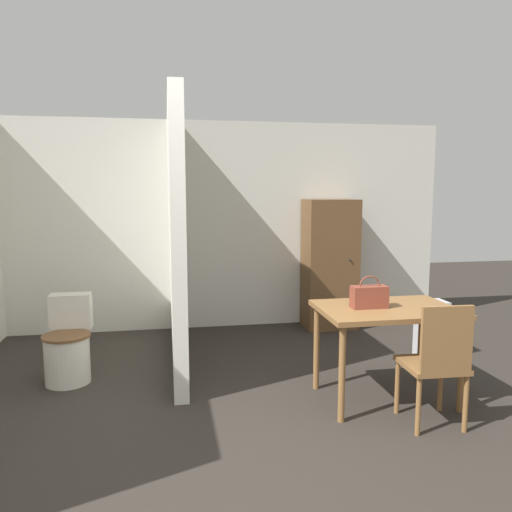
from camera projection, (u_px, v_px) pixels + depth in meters
name	position (u px, v px, depth m)	size (l,w,h in m)	color
ground_plane	(268.00, 491.00, 2.82)	(16.00, 16.00, 0.00)	#2D2823
wall_back	(211.00, 226.00, 6.09)	(5.79, 0.12, 2.50)	silver
partition_wall	(176.00, 235.00, 4.87)	(0.12, 2.23, 2.50)	silver
dining_table	(386.00, 318.00, 3.96)	(1.07, 0.75, 0.77)	brown
wooden_chair	(437.00, 361.00, 3.52)	(0.42, 0.42, 0.91)	brown
toilet	(68.00, 347.00, 4.42)	(0.41, 0.56, 0.74)	silver
handbag	(369.00, 296.00, 3.92)	(0.28, 0.12, 0.26)	brown
wooden_cabinet	(330.00, 264.00, 6.10)	(0.62, 0.48, 1.57)	brown
space_heater	(431.00, 329.00, 5.04)	(0.27, 0.23, 0.58)	#BCBCC1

